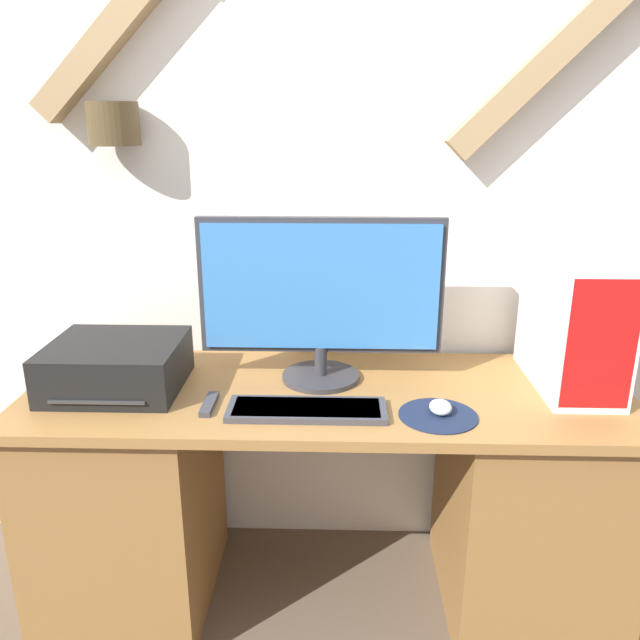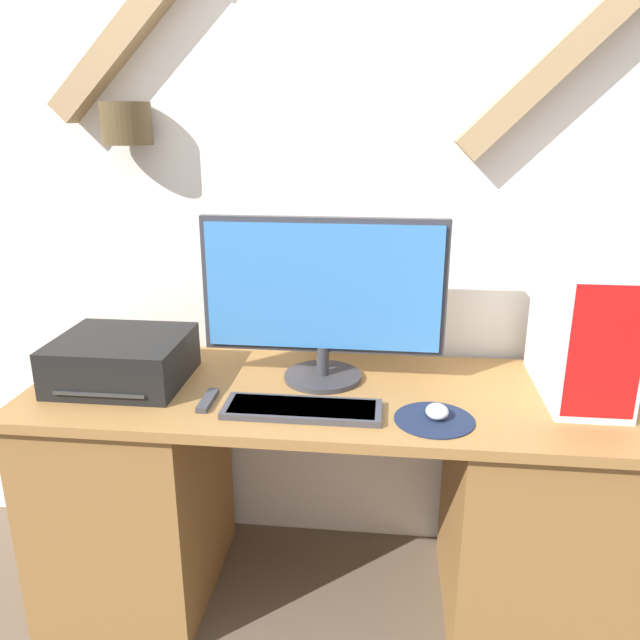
{
  "view_description": "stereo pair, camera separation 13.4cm",
  "coord_description": "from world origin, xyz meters",
  "px_view_note": "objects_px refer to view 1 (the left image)",
  "views": [
    {
      "loc": [
        0.03,
        -1.37,
        1.51
      ],
      "look_at": [
        -0.02,
        0.31,
        0.96
      ],
      "focal_mm": 35.0,
      "sensor_mm": 36.0,
      "label": 1
    },
    {
      "loc": [
        0.16,
        -1.36,
        1.51
      ],
      "look_at": [
        -0.02,
        0.31,
        0.96
      ],
      "focal_mm": 35.0,
      "sensor_mm": 36.0,
      "label": 2
    }
  ],
  "objects_px": {
    "mouse": "(441,407)",
    "computer_tower": "(574,321)",
    "keyboard": "(307,409)",
    "monitor": "(321,294)",
    "remote_control": "(209,404)",
    "printer": "(116,366)"
  },
  "relations": [
    {
      "from": "mouse",
      "to": "computer_tower",
      "type": "height_order",
      "value": "computer_tower"
    },
    {
      "from": "keyboard",
      "to": "mouse",
      "type": "height_order",
      "value": "mouse"
    },
    {
      "from": "monitor",
      "to": "computer_tower",
      "type": "distance_m",
      "value": 0.74
    },
    {
      "from": "monitor",
      "to": "remote_control",
      "type": "distance_m",
      "value": 0.45
    },
    {
      "from": "printer",
      "to": "remote_control",
      "type": "height_order",
      "value": "printer"
    },
    {
      "from": "computer_tower",
      "to": "remote_control",
      "type": "relative_size",
      "value": 3.04
    },
    {
      "from": "keyboard",
      "to": "remote_control",
      "type": "bearing_deg",
      "value": 174.03
    },
    {
      "from": "keyboard",
      "to": "monitor",
      "type": "bearing_deg",
      "value": 82.41
    },
    {
      "from": "printer",
      "to": "mouse",
      "type": "bearing_deg",
      "value": -8.9
    },
    {
      "from": "computer_tower",
      "to": "remote_control",
      "type": "distance_m",
      "value": 1.08
    },
    {
      "from": "keyboard",
      "to": "mouse",
      "type": "bearing_deg",
      "value": 0.57
    },
    {
      "from": "computer_tower",
      "to": "printer",
      "type": "bearing_deg",
      "value": -177.08
    },
    {
      "from": "mouse",
      "to": "printer",
      "type": "bearing_deg",
      "value": 171.1
    },
    {
      "from": "keyboard",
      "to": "printer",
      "type": "bearing_deg",
      "value": 165.28
    },
    {
      "from": "computer_tower",
      "to": "mouse",
      "type": "bearing_deg",
      "value": -152.39
    },
    {
      "from": "keyboard",
      "to": "remote_control",
      "type": "height_order",
      "value": "keyboard"
    },
    {
      "from": "mouse",
      "to": "computer_tower",
      "type": "relative_size",
      "value": 0.19
    },
    {
      "from": "monitor",
      "to": "remote_control",
      "type": "bearing_deg",
      "value": -145.67
    },
    {
      "from": "mouse",
      "to": "printer",
      "type": "relative_size",
      "value": 0.21
    },
    {
      "from": "printer",
      "to": "remote_control",
      "type": "bearing_deg",
      "value": -22.21
    },
    {
      "from": "keyboard",
      "to": "mouse",
      "type": "relative_size",
      "value": 5.47
    },
    {
      "from": "mouse",
      "to": "remote_control",
      "type": "relative_size",
      "value": 0.58
    }
  ]
}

